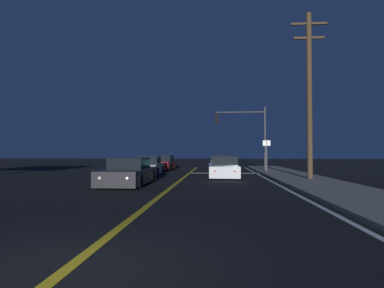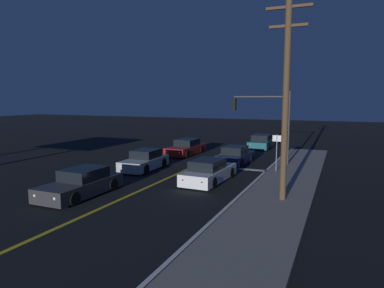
# 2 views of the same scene
# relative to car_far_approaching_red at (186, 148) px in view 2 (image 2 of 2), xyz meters

# --- Properties ---
(sidewalk_right) EXTENTS (3.20, 40.61, 0.15)m
(sidewalk_right) POSITION_rel_car_far_approaching_red_xyz_m (9.67, -13.95, -0.51)
(sidewalk_right) COLOR gray
(sidewalk_right) RESTS_ON ground
(lane_line_center) EXTENTS (0.20, 38.36, 0.01)m
(lane_line_center) POSITION_rel_car_far_approaching_red_xyz_m (2.76, -13.95, -0.58)
(lane_line_center) COLOR gold
(lane_line_center) RESTS_ON ground
(lane_line_edge_right) EXTENTS (0.16, 38.36, 0.01)m
(lane_line_edge_right) POSITION_rel_car_far_approaching_red_xyz_m (7.82, -13.95, -0.58)
(lane_line_edge_right) COLOR white
(lane_line_edge_right) RESTS_ON ground
(stop_bar) EXTENTS (5.31, 0.50, 0.01)m
(stop_bar) POSITION_rel_car_far_approaching_red_xyz_m (5.41, -4.17, -0.58)
(stop_bar) COLOR white
(stop_bar) RESTS_ON ground
(car_far_approaching_red) EXTENTS (2.06, 4.68, 1.34)m
(car_far_approaching_red) POSITION_rel_car_far_approaching_red_xyz_m (0.00, 0.00, 0.00)
(car_far_approaching_red) COLOR maroon
(car_far_approaching_red) RESTS_ON ground
(car_lead_oncoming_navy) EXTENTS (1.97, 4.24, 1.34)m
(car_lead_oncoming_navy) POSITION_rel_car_far_approaching_red_xyz_m (5.21, -2.48, -0.00)
(car_lead_oncoming_navy) COLOR navy
(car_lead_oncoming_navy) RESTS_ON ground
(car_parked_curb_silver) EXTENTS (1.97, 4.21, 1.34)m
(car_parked_curb_silver) POSITION_rel_car_far_approaching_red_xyz_m (0.05, -6.95, -0.00)
(car_parked_curb_silver) COLOR #B2B5BA
(car_parked_curb_silver) RESTS_ON ground
(car_distant_tail_charcoal) EXTENTS (1.99, 4.65, 1.34)m
(car_distant_tail_charcoal) POSITION_rel_car_far_approaching_red_xyz_m (0.52, -13.77, 0.00)
(car_distant_tail_charcoal) COLOR #2D2D33
(car_distant_tail_charcoal) RESTS_ON ground
(car_following_oncoming_white) EXTENTS (2.01, 4.73, 1.34)m
(car_following_oncoming_white) POSITION_rel_car_far_approaching_red_xyz_m (5.37, -8.54, -0.00)
(car_following_oncoming_white) COLOR silver
(car_following_oncoming_white) RESTS_ON ground
(car_mid_block_teal) EXTENTS (2.01, 4.68, 1.34)m
(car_mid_block_teal) POSITION_rel_car_far_approaching_red_xyz_m (5.22, 6.66, 0.00)
(car_mid_block_teal) COLOR #195960
(car_mid_block_teal) RESTS_ON ground
(traffic_signal_near_right) EXTENTS (4.25, 0.28, 5.37)m
(traffic_signal_near_right) POSITION_rel_car_far_approaching_red_xyz_m (7.29, -1.87, 3.03)
(traffic_signal_near_right) COLOR #38383D
(traffic_signal_near_right) RESTS_ON ground
(utility_pole_right) EXTENTS (2.00, 0.30, 9.38)m
(utility_pole_right) POSITION_rel_car_far_approaching_red_xyz_m (9.97, -10.95, 4.33)
(utility_pole_right) COLOR #4C3823
(utility_pole_right) RESTS_ON ground
(street_sign_corner) EXTENTS (0.56, 0.06, 2.54)m
(street_sign_corner) POSITION_rel_car_far_approaching_red_xyz_m (8.57, -4.67, 1.12)
(street_sign_corner) COLOR slate
(street_sign_corner) RESTS_ON ground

